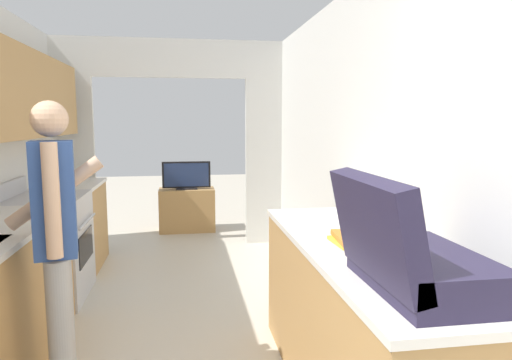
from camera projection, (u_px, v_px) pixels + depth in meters
name	position (u px, v px, depth m)	size (l,w,h in m)	color
wall_right	(384.00, 168.00, 2.85)	(0.06, 6.99, 2.50)	silver
wall_far_with_doorway	(172.00, 128.00, 5.47)	(3.10, 0.06, 2.50)	silver
counter_left	(25.00, 268.00, 3.41)	(0.62, 3.47, 0.90)	#B2844C
counter_right	(358.00, 326.00, 2.45)	(0.62, 2.03, 0.90)	#B2844C
range_oven	(48.00, 247.00, 3.95)	(0.66, 0.79, 1.04)	#B7B7BC
person	(57.00, 244.00, 2.45)	(0.53, 0.42, 1.65)	#9E9E9E
suitcase	(407.00, 256.00, 1.74)	(0.48, 0.65, 0.45)	#231E38
book_stack	(354.00, 239.00, 2.41)	(0.25, 0.31, 0.05)	gold
tv_cabinet	(187.00, 210.00, 6.43)	(0.77, 0.42, 0.60)	#B2844C
television	(186.00, 176.00, 6.32)	(0.66, 0.16, 0.39)	black
knife	(64.00, 185.00, 4.56)	(0.10, 0.35, 0.02)	#B7B7BC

